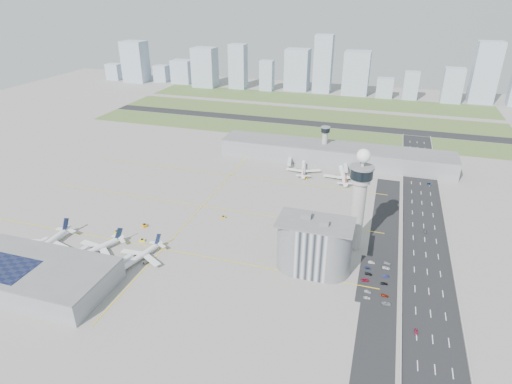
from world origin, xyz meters
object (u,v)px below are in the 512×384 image
(car_lot_4, at_px, (368,268))
(car_lot_5, at_px, (372,262))
(secondary_tower, at_px, (325,141))
(car_lot_9, at_px, (386,276))
(airplane_near_b, at_px, (95,246))
(car_hw_2, at_px, (429,184))
(airplane_near_a, at_px, (46,241))
(control_tower, at_px, (359,196))
(car_lot_3, at_px, (369,274))
(car_lot_8, at_px, (384,283))
(car_hw_4, at_px, (411,157))
(tug_0, at_px, (117,232))
(car_lot_0, at_px, (367,298))
(car_lot_2, at_px, (365,280))
(jet_bridge_near_1, at_px, (70,261))
(airplane_far_a, at_px, (304,167))
(tug_3, at_px, (223,217))
(admin_building, at_px, (314,246))
(tug_4, at_px, (306,178))
(car_hw_0, at_px, (416,332))
(car_lot_10, at_px, (386,268))
(jet_bridge_far_0, at_px, (290,160))
(tug_2, at_px, (144,225))
(tug_5, at_px, (346,178))
(car_lot_7, at_px, (385,295))
(jet_bridge_near_2, at_px, (115,270))
(car_lot_1, at_px, (368,292))
(tug_1, at_px, (142,240))
(car_lot_6, at_px, (386,304))
(car_lot_11, at_px, (387,263))
(airplane_near_c, at_px, (140,254))
(jet_bridge_near_0, at_px, (28,252))
(car_hw_1, at_px, (425,231))
(jet_bridge_far_1, at_px, (345,167))

(car_lot_4, relative_size, car_lot_5, 0.82)
(secondary_tower, bearing_deg, car_lot_9, -69.53)
(airplane_near_b, distance_m, car_lot_5, 164.94)
(car_hw_2, bearing_deg, airplane_near_a, -146.86)
(control_tower, height_order, car_lot_3, control_tower)
(car_lot_8, height_order, car_hw_4, car_lot_8)
(tug_0, distance_m, car_lot_0, 163.24)
(car_lot_2, distance_m, car_lot_4, 11.88)
(jet_bridge_near_1, bearing_deg, airplane_far_a, -19.84)
(tug_3, bearing_deg, car_lot_0, 29.50)
(admin_building, relative_size, tug_4, 14.23)
(car_lot_0, bearing_deg, car_hw_0, -133.78)
(control_tower, height_order, car_lot_5, control_tower)
(control_tower, distance_m, car_lot_10, 43.90)
(control_tower, bearing_deg, secondary_tower, 106.48)
(secondary_tower, distance_m, tug_4, 52.10)
(control_tower, bearing_deg, jet_bridge_far_0, 119.45)
(tug_2, bearing_deg, car_lot_2, 120.92)
(car_lot_3, bearing_deg, tug_0, 93.85)
(jet_bridge_near_1, bearing_deg, tug_5, -28.88)
(airplane_near_b, height_order, car_lot_7, airplane_near_b)
(secondary_tower, bearing_deg, jet_bridge_near_2, -111.47)
(car_lot_1, xyz_separation_m, car_lot_9, (8.70, 16.80, -0.00))
(tug_1, xyz_separation_m, car_hw_0, (164.54, -31.54, -0.28))
(car_lot_6, bearing_deg, car_lot_11, -6.11)
(airplane_near_b, bearing_deg, control_tower, 134.33)
(airplane_near_c, relative_size, jet_bridge_near_2, 2.53)
(jet_bridge_near_0, bearing_deg, tug_1, -48.23)
(airplane_near_c, xyz_separation_m, car_hw_1, (162.17, 84.79, -4.33))
(tug_4, relative_size, car_lot_11, 0.73)
(jet_bridge_near_2, bearing_deg, tug_0, 42.92)
(tug_4, xyz_separation_m, car_hw_4, (85.65, 78.15, -0.29))
(jet_bridge_far_0, bearing_deg, car_lot_8, 19.82)
(car_lot_2, bearing_deg, airplane_near_c, 90.28)
(tug_4, bearing_deg, airplane_near_b, -17.34)
(admin_building, relative_size, car_lot_1, 11.51)
(tug_3, distance_m, car_lot_0, 117.52)
(car_lot_2, bearing_deg, jet_bridge_near_2, 96.37)
(car_lot_10, distance_m, car_hw_2, 133.30)
(airplane_far_a, bearing_deg, secondary_tower, -29.48)
(admin_building, height_order, car_lot_7, admin_building)
(jet_bridge_near_1, relative_size, tug_5, 4.00)
(tug_0, relative_size, car_lot_0, 0.83)
(jet_bridge_far_0, distance_m, car_lot_5, 161.36)
(car_lot_8, bearing_deg, jet_bridge_near_2, 95.72)
(admin_building, relative_size, tug_1, 13.36)
(car_lot_5, bearing_deg, car_lot_10, -112.83)
(jet_bridge_far_1, xyz_separation_m, car_lot_0, (31.93, -171.82, -2.26))
(airplane_near_a, xyz_separation_m, jet_bridge_near_2, (54.81, -9.69, -2.96))
(airplane_near_a, distance_m, car_lot_11, 206.13)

